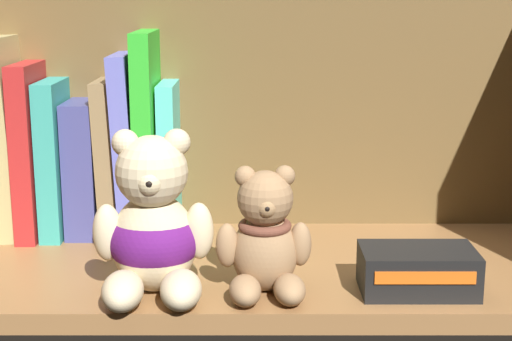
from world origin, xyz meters
The scene contains 13 objects.
shelf_board centered at (0.00, 0.00, 1.00)cm, with size 69.98×27.40×2.00cm, color olive.
shelf_back_panel centered at (0.00, 14.30, 16.50)cm, with size 72.38×1.20×33.00cm, color brown.
book_2 centered at (-25.45, 10.97, 13.33)cm, with size 2.39×10.96×22.66cm, color tan.
book_3 centered at (-22.84, 10.97, 11.90)cm, with size 2.30×12.48×19.80cm, color #A82121.
book_4 centered at (-20.25, 10.97, 10.91)cm, with size 2.37×11.34×17.82cm, color teal.
book_5 centered at (-17.06, 10.97, 9.72)cm, with size 3.48×9.56×15.44cm, color #3E417F.
book_6 centered at (-14.06, 10.97, 10.93)cm, with size 1.99×10.38×17.86cm, color olive.
book_7 centered at (-11.78, 10.97, 12.41)cm, with size 2.04×12.82×20.83cm, color #6266C0.
book_8 centered at (-9.45, 10.97, 13.66)cm, with size 2.12×14.87×23.32cm, color green.
book_9 centered at (-7.18, 10.97, 10.79)cm, with size 1.89×10.70×17.58cm, color #51D0C1.
teddy_bear_larger centered at (-6.82, -8.40, 8.07)cm, with size 11.30×11.83×15.46cm.
teddy_bear_smaller centered at (3.55, -8.42, 7.14)cm, with size 8.80×8.96×12.04cm.
small_product_box centered at (17.88, -8.29, 4.07)cm, with size 10.72×6.68×4.13cm.
Camera 1 is at (2.69, -78.84, 30.02)cm, focal length 55.87 mm.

